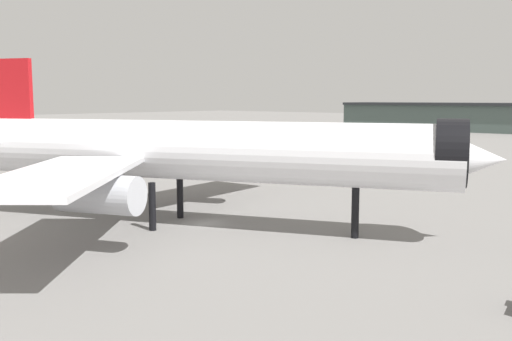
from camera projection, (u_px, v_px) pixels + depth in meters
The scene contains 2 objects.
ground at pixel (205, 223), 68.96m from camera, with size 900.00×900.00×0.00m, color slate.
airliner_near_gate at pixel (186, 151), 66.84m from camera, with size 65.98×58.94×20.02m.
Camera 1 is at (49.46, -46.50, 15.01)m, focal length 40.14 mm.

